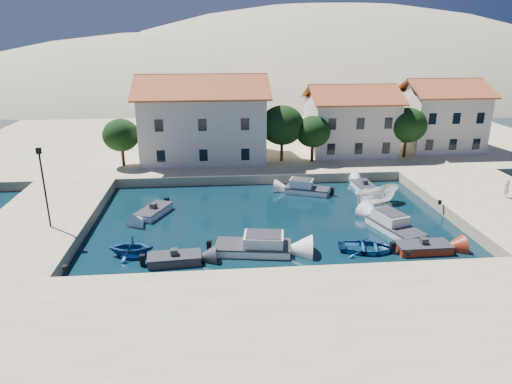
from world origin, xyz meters
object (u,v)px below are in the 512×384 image
Objects in this scene: rowboat_south at (367,251)px; cabin_cruiser_east at (395,226)px; boat_east at (376,203)px; building_mid at (350,118)px; lamppost at (43,180)px; building_right at (441,114)px; pedestrian at (507,188)px; building_left at (203,116)px; cabin_cruiser_south at (253,246)px.

rowboat_south is 4.58m from cabin_cruiser_east.
building_mid is at bearing -23.26° from boat_east.
building_mid is 2.55× the size of rowboat_south.
cabin_cruiser_east reaches higher than rowboat_south.
building_mid is at bearing 35.45° from lamppost.
building_mid is 1.69× the size of lamppost.
building_mid is 12.04m from building_right.
building_right is 1.52× the size of lamppost.
boat_east is (0.67, 6.43, -0.48)m from cabin_cruiser_east.
building_mid is 1.87× the size of cabin_cruiser_east.
building_mid is at bearing -175.24° from building_right.
lamppost is 1.11× the size of cabin_cruiser_east.
building_right reaches higher than pedestrian.
cabin_cruiser_south is at bearing -80.74° from building_left.
building_left is 30.07m from building_right.
pedestrian is (-2.56, -18.85, -3.60)m from building_right.
cabin_cruiser_east is at bearing -96.43° from building_mid.
cabin_cruiser_east is (27.00, -1.19, -4.28)m from lamppost.
lamppost reaches higher than cabin_cruiser_east.
cabin_cruiser_south is 8.35m from rowboat_south.
cabin_cruiser_south reaches higher than boat_east.
building_left reaches higher than cabin_cruiser_east.
building_right is 19.36m from pedestrian.
building_right reaches higher than rowboat_south.
building_right is at bearing 3.81° from building_left.
building_left reaches higher than lamppost.
building_left reaches higher than building_mid.
building_mid reaches higher than lamppost.
building_right is at bearing -56.17° from boat_east.
lamppost is (-11.50, -20.00, -1.18)m from building_left.
rowboat_south is at bearing 14.53° from pedestrian.
pedestrian is (11.28, -2.09, 1.87)m from boat_east.
boat_east is (16.17, -14.76, -5.94)m from building_left.
building_left is 2.36× the size of lamppost.
building_right is 32.24m from rowboat_south.
cabin_cruiser_east is (-14.50, -23.19, -5.00)m from building_right.
building_mid is at bearing 68.85° from cabin_cruiser_south.
pedestrian is (27.44, -16.85, -4.07)m from building_left.
cabin_cruiser_south is 1.03× the size of cabin_cruiser_east.
pedestrian is at bearing -87.62° from cabin_cruiser_east.
pedestrian reaches higher than rowboat_south.
building_mid is 36.21m from lamppost.
building_right is 27.80m from cabin_cruiser_east.
lamppost is 24.54m from rowboat_south.
pedestrian is at bearing -52.10° from rowboat_south.
cabin_cruiser_south is 11.90m from cabin_cruiser_east.
lamppost is at bearing 69.88° from cabin_cruiser_east.
pedestrian is at bearing -62.11° from building_mid.
building_mid reaches higher than cabin_cruiser_east.
lamppost is 27.36m from cabin_cruiser_east.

